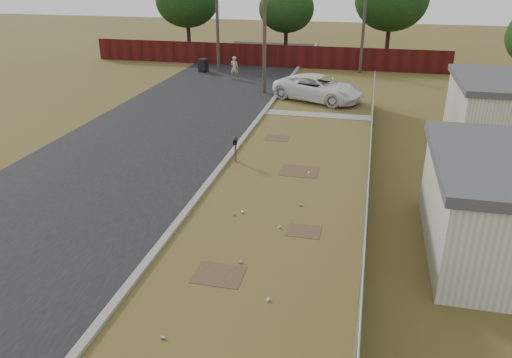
% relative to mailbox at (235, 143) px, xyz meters
% --- Properties ---
extents(ground, '(120.00, 120.00, 0.00)m').
position_rel_mailbox_xyz_m(ground, '(2.60, -3.49, -0.85)').
color(ground, brown).
rests_on(ground, ground).
extents(street, '(15.10, 60.00, 0.12)m').
position_rel_mailbox_xyz_m(street, '(-4.16, 4.56, -0.83)').
color(street, black).
rests_on(street, ground).
extents(chainlink_fence, '(0.10, 27.06, 2.02)m').
position_rel_mailbox_xyz_m(chainlink_fence, '(5.72, -2.46, -0.05)').
color(chainlink_fence, '#95989D').
rests_on(chainlink_fence, ground).
extents(privacy_fence, '(30.00, 0.12, 1.80)m').
position_rel_mailbox_xyz_m(privacy_fence, '(-3.40, 21.51, 0.05)').
color(privacy_fence, '#47100F').
rests_on(privacy_fence, ground).
extents(utility_poles, '(12.60, 8.24, 9.00)m').
position_rel_mailbox_xyz_m(utility_poles, '(-1.07, 17.18, 3.85)').
color(utility_poles, '#4C4133').
rests_on(utility_poles, ground).
extents(horizon_trees, '(33.32, 31.94, 7.78)m').
position_rel_mailbox_xyz_m(horizon_trees, '(3.44, 20.07, 3.78)').
color(horizon_trees, '#301F15').
rests_on(horizon_trees, ground).
extents(mailbox, '(0.24, 0.47, 1.07)m').
position_rel_mailbox_xyz_m(mailbox, '(0.00, 0.00, 0.00)').
color(mailbox, brown).
rests_on(mailbox, ground).
extents(pickup_truck, '(6.22, 4.55, 1.57)m').
position_rel_mailbox_xyz_m(pickup_truck, '(2.34, 11.34, -0.06)').
color(pickup_truck, white).
rests_on(pickup_truck, ground).
extents(pedestrian, '(0.69, 0.52, 1.70)m').
position_rel_mailbox_xyz_m(pedestrian, '(-4.42, 16.08, -0.00)').
color(pedestrian, tan).
rests_on(pedestrian, ground).
extents(trash_bin, '(0.81, 0.88, 1.03)m').
position_rel_mailbox_xyz_m(trash_bin, '(-7.56, 18.11, -0.32)').
color(trash_bin, black).
rests_on(trash_bin, ground).
extents(scattered_litter, '(2.25, 10.75, 0.07)m').
position_rel_mailbox_xyz_m(scattered_litter, '(2.43, -5.97, -0.81)').
color(scattered_litter, silver).
rests_on(scattered_litter, ground).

